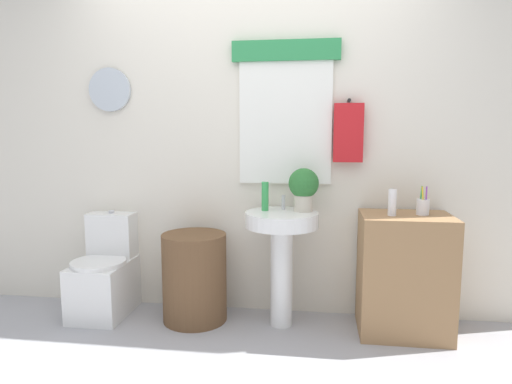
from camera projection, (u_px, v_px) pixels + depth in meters
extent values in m
cube|color=silver|center=(252.00, 135.00, 3.23)|extent=(4.40, 0.10, 2.60)
cube|color=white|center=(285.00, 123.00, 3.12)|extent=(0.65, 0.03, 0.86)
cube|color=#2D894C|center=(286.00, 50.00, 3.04)|extent=(0.75, 0.04, 0.14)
cylinder|color=silver|center=(110.00, 90.00, 3.26)|extent=(0.32, 0.03, 0.32)
cylinder|color=black|center=(349.00, 100.00, 3.02)|extent=(0.02, 0.06, 0.02)
cube|color=red|center=(348.00, 133.00, 3.03)|extent=(0.20, 0.05, 0.40)
cube|color=white|center=(104.00, 288.00, 3.22)|extent=(0.36, 0.50, 0.39)
cylinder|color=white|center=(98.00, 263.00, 3.14)|extent=(0.38, 0.38, 0.03)
cube|color=white|center=(112.00, 235.00, 3.34)|extent=(0.34, 0.18, 0.33)
cylinder|color=silver|center=(111.00, 212.00, 3.32)|extent=(0.04, 0.04, 0.02)
cylinder|color=brown|center=(195.00, 277.00, 3.11)|extent=(0.45, 0.45, 0.62)
cylinder|color=white|center=(281.00, 276.00, 3.03)|extent=(0.15, 0.15, 0.69)
cylinder|color=white|center=(282.00, 220.00, 2.97)|extent=(0.49, 0.49, 0.10)
cylinder|color=silver|center=(283.00, 202.00, 3.08)|extent=(0.03, 0.03, 0.10)
cube|color=#9E754C|center=(404.00, 274.00, 2.91)|extent=(0.58, 0.44, 0.79)
cylinder|color=green|center=(265.00, 196.00, 3.02)|extent=(0.05, 0.05, 0.20)
cylinder|color=beige|center=(303.00, 203.00, 3.00)|extent=(0.12, 0.12, 0.11)
sphere|color=#2D7033|center=(304.00, 183.00, 2.98)|extent=(0.20, 0.20, 0.20)
cylinder|color=white|center=(392.00, 202.00, 2.82)|extent=(0.05, 0.05, 0.17)
cylinder|color=silver|center=(423.00, 207.00, 2.85)|extent=(0.08, 0.08, 0.10)
cylinder|color=purple|center=(426.00, 200.00, 2.84)|extent=(0.01, 0.02, 0.18)
cylinder|color=green|center=(421.00, 200.00, 2.86)|extent=(0.02, 0.02, 0.18)
cylinder|color=yellow|center=(423.00, 201.00, 2.83)|extent=(0.03, 0.01, 0.18)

